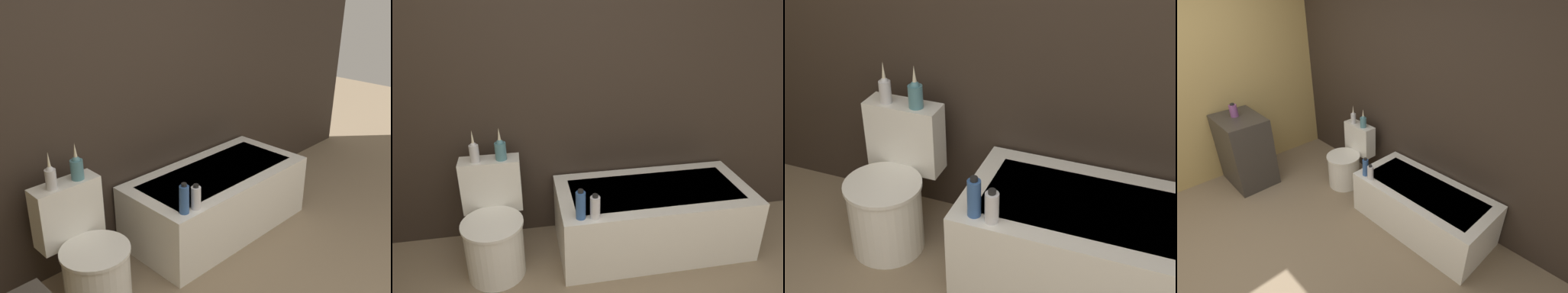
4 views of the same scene
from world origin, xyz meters
The scene contains 7 objects.
wall_back_tiled centered at (0.00, 2.06, 1.30)m, with size 6.40×0.06×2.60m.
bathtub centered at (0.80, 1.67, 0.25)m, with size 1.43×0.69×0.49m.
toilet centered at (-0.37, 1.63, 0.31)m, with size 0.42×0.57×0.76m.
vase_gold centered at (-0.46, 1.81, 0.84)m, with size 0.06×0.06×0.23m.
vase_silver centered at (-0.28, 1.82, 0.84)m, with size 0.08×0.08×0.24m.
shampoo_bottle_tall centered at (0.21, 1.40, 0.59)m, with size 0.06×0.06×0.21m.
shampoo_bottle_short centered at (0.30, 1.39, 0.57)m, with size 0.06×0.06×0.17m.
Camera 2 is at (-0.12, -0.64, 1.93)m, focal length 35.00 mm.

